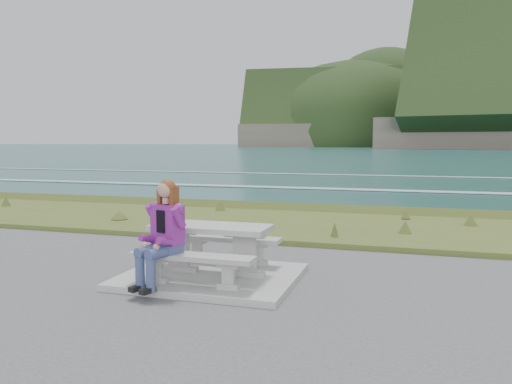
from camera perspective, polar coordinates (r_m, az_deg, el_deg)
concrete_slab at (r=7.76m, az=-5.14°, el=-9.60°), size 2.60×2.10×0.10m
picnic_table at (r=7.62m, az=-5.19°, el=-5.00°), size 1.80×0.75×0.75m
bench_landward at (r=7.04m, az=-7.35°, el=-7.86°), size 1.80×0.35×0.45m
bench_seaward at (r=8.30m, az=-3.33°, el=-5.73°), size 1.80×0.35×0.45m
grass_verge at (r=12.44m, az=3.65°, el=-4.00°), size 160.00×4.50×0.22m
shore_drop at (r=15.24m, az=6.20°, el=-2.22°), size 160.00×0.80×2.20m
ocean at (r=32.37m, az=11.98°, el=-1.20°), size 1600.00×1600.00×0.09m
seated_woman at (r=7.06m, az=-10.96°, el=-6.26°), size 0.62×0.83×1.48m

